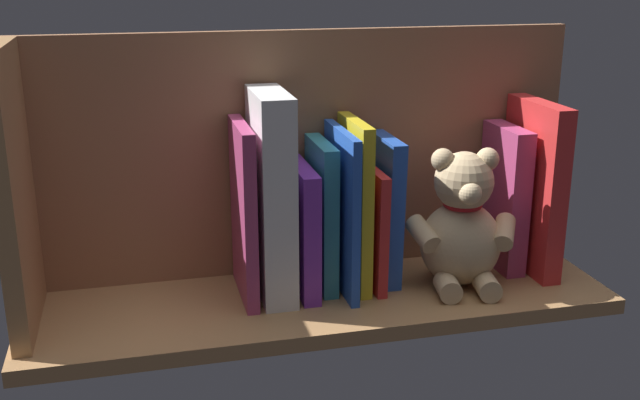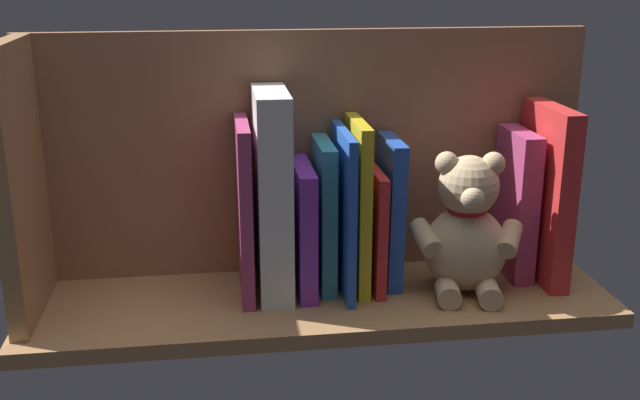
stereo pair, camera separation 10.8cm
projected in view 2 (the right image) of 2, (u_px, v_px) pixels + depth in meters
The scene contains 14 objects.
ground_plane at pixel (320, 300), 112.89cm from camera, with size 84.65×25.84×2.20cm, color #A87A4C.
shelf_back_panel at pixel (310, 153), 117.03cm from camera, with size 84.65×1.50×37.20cm, color #9C6948.
shelf_side_divider at pixel (20, 182), 101.66cm from camera, with size 2.40×19.84×37.20cm, color #A87A4C.
book_0 at pixel (546, 194), 114.79cm from camera, with size 2.99×15.41×26.67cm, color red.
book_1 at pixel (515, 204), 116.72cm from camera, with size 3.12×11.53×22.64cm, color #B23F72.
teddy_bear at pixel (466, 231), 111.04cm from camera, with size 16.78×14.89×21.00cm.
book_2 at pixel (390, 211), 114.21cm from camera, with size 2.23×11.57×22.04cm, color blue.
book_3 at pixel (373, 227), 113.42cm from camera, with size 1.47×13.81×17.99cm, color red.
book_4 at pixel (357, 205), 112.17cm from camera, with size 1.76×13.52×25.07cm, color yellow.
book_5 at pixel (343, 211), 110.96cm from camera, with size 1.26×15.76×24.03cm, color blue.
book_6 at pixel (324, 215), 112.61cm from camera, with size 2.23×12.20×22.00cm, color teal.
book_7 at pixel (303, 228), 111.76cm from camera, with size 2.54×14.11×18.89cm, color purple.
dictionary_thick_white at pixel (272, 194), 109.27cm from camera, with size 4.73×14.47×29.76cm, color white.
book_8 at pixel (244, 209), 109.47cm from camera, with size 1.78×14.51×25.45cm, color #B23F72.
Camera 2 is at (14.22, 102.21, 46.98)cm, focal length 42.92 mm.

